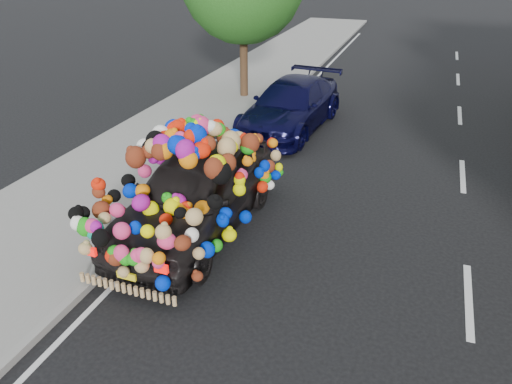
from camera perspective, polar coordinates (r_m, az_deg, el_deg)
ground at (r=9.14m, az=0.12°, el=-7.54°), size 100.00×100.00×0.00m
sidewalk at (r=11.08m, az=-21.41°, el=-2.61°), size 4.00×60.00×0.12m
kerb at (r=10.00m, az=-12.74°, el=-4.53°), size 0.15×60.00×0.13m
lane_markings at (r=8.87m, az=23.13°, el=-11.26°), size 6.00×50.00×0.01m
plush_art_car at (r=9.54m, az=-7.06°, el=1.83°), size 2.40×4.98×2.26m
navy_sedan at (r=15.22m, az=4.02°, el=9.81°), size 2.47×5.11×1.43m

